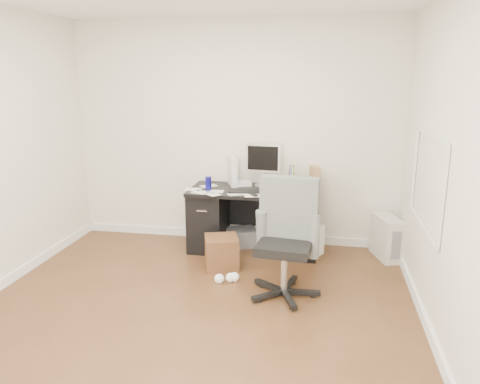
% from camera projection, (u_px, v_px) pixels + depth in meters
% --- Properties ---
extents(ground, '(4.00, 4.00, 0.00)m').
position_uv_depth(ground, '(191.00, 315.00, 4.12)').
color(ground, '#492C17').
rests_on(ground, ground).
extents(room_shell, '(4.02, 4.02, 2.71)m').
position_uv_depth(room_shell, '(191.00, 126.00, 3.73)').
color(room_shell, silver).
rests_on(room_shell, ground).
extents(desk, '(1.50, 0.70, 0.75)m').
position_uv_depth(desk, '(254.00, 218.00, 5.55)').
color(desk, black).
rests_on(desk, ground).
extents(loose_papers, '(1.10, 0.60, 0.00)m').
position_uv_depth(loose_papers, '(236.00, 190.00, 5.44)').
color(loose_papers, white).
rests_on(loose_papers, desk).
extents(lcd_monitor, '(0.44, 0.28, 0.52)m').
position_uv_depth(lcd_monitor, '(263.00, 165.00, 5.55)').
color(lcd_monitor, silver).
rests_on(lcd_monitor, desk).
extents(keyboard, '(0.44, 0.21, 0.02)m').
position_uv_depth(keyboard, '(247.00, 191.00, 5.32)').
color(keyboard, black).
rests_on(keyboard, desk).
extents(computer_mouse, '(0.07, 0.07, 0.05)m').
position_uv_depth(computer_mouse, '(281.00, 191.00, 5.29)').
color(computer_mouse, silver).
rests_on(computer_mouse, desk).
extents(travel_mug, '(0.07, 0.07, 0.16)m').
position_uv_depth(travel_mug, '(208.00, 183.00, 5.40)').
color(travel_mug, '#161592').
rests_on(travel_mug, desk).
extents(white_binder, '(0.24, 0.32, 0.34)m').
position_uv_depth(white_binder, '(232.00, 171.00, 5.63)').
color(white_binder, silver).
rests_on(white_binder, desk).
extents(magazine_file, '(0.16, 0.24, 0.25)m').
position_uv_depth(magazine_file, '(315.00, 177.00, 5.55)').
color(magazine_file, '#906A46').
rests_on(magazine_file, desk).
extents(pen_cup, '(0.13, 0.13, 0.27)m').
position_uv_depth(pen_cup, '(291.00, 177.00, 5.50)').
color(pen_cup, '#563418').
rests_on(pen_cup, desk).
extents(yellow_book, '(0.22, 0.27, 0.04)m').
position_uv_depth(yellow_book, '(296.00, 192.00, 5.23)').
color(yellow_book, gold).
rests_on(yellow_book, desk).
extents(paper_remote, '(0.28, 0.25, 0.02)m').
position_uv_depth(paper_remote, '(255.00, 194.00, 5.20)').
color(paper_remote, white).
rests_on(paper_remote, desk).
extents(office_chair, '(0.70, 0.70, 1.12)m').
position_uv_depth(office_chair, '(285.00, 240.00, 4.34)').
color(office_chair, '#4D504D').
rests_on(office_chair, ground).
extents(pc_tower, '(0.35, 0.53, 0.49)m').
position_uv_depth(pc_tower, '(387.00, 238.00, 5.35)').
color(pc_tower, beige).
rests_on(pc_tower, ground).
extents(shopping_bag, '(0.32, 0.29, 0.36)m').
position_uv_depth(shopping_bag, '(312.00, 238.00, 5.51)').
color(shopping_bag, white).
rests_on(shopping_bag, ground).
extents(wicker_basket, '(0.44, 0.44, 0.35)m').
position_uv_depth(wicker_basket, '(222.00, 252.00, 5.09)').
color(wicker_basket, '#492916').
rests_on(wicker_basket, ground).
extents(desk_printer, '(0.45, 0.41, 0.21)m').
position_uv_depth(desk_printer, '(241.00, 237.00, 5.76)').
color(desk_printer, slate).
rests_on(desk_printer, ground).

